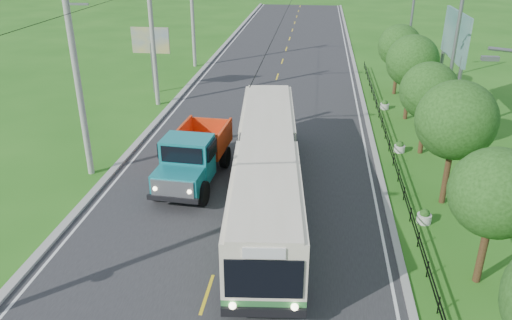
% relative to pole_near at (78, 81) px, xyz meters
% --- Properties ---
extents(ground, '(240.00, 240.00, 0.00)m').
position_rel_pole_near_xyz_m(ground, '(8.26, -9.00, -5.09)').
color(ground, '#246417').
rests_on(ground, ground).
extents(road, '(14.00, 120.00, 0.02)m').
position_rel_pole_near_xyz_m(road, '(8.26, 11.00, -5.08)').
color(road, '#28282B').
rests_on(road, ground).
extents(curb_left, '(0.40, 120.00, 0.15)m').
position_rel_pole_near_xyz_m(curb_left, '(1.06, 11.00, -5.02)').
color(curb_left, '#9E9E99').
rests_on(curb_left, ground).
extents(curb_right, '(0.30, 120.00, 0.10)m').
position_rel_pole_near_xyz_m(curb_right, '(15.41, 11.00, -5.04)').
color(curb_right, '#9E9E99').
rests_on(curb_right, ground).
extents(edge_line_left, '(0.12, 120.00, 0.00)m').
position_rel_pole_near_xyz_m(edge_line_left, '(1.61, 11.00, -5.07)').
color(edge_line_left, silver).
rests_on(edge_line_left, road).
extents(edge_line_right, '(0.12, 120.00, 0.00)m').
position_rel_pole_near_xyz_m(edge_line_right, '(14.91, 11.00, -5.07)').
color(edge_line_right, silver).
rests_on(edge_line_right, road).
extents(centre_dash, '(0.12, 2.20, 0.00)m').
position_rel_pole_near_xyz_m(centre_dash, '(8.26, -9.00, -5.07)').
color(centre_dash, yellow).
rests_on(centre_dash, road).
extents(railing_right, '(0.04, 40.00, 0.60)m').
position_rel_pole_near_xyz_m(railing_right, '(16.26, 5.00, -4.79)').
color(railing_right, black).
rests_on(railing_right, ground).
extents(pole_near, '(3.51, 0.32, 10.00)m').
position_rel_pole_near_xyz_m(pole_near, '(0.00, 0.00, 0.00)').
color(pole_near, gray).
rests_on(pole_near, ground).
extents(pole_mid, '(3.51, 0.32, 10.00)m').
position_rel_pole_near_xyz_m(pole_mid, '(0.00, 12.00, 0.00)').
color(pole_mid, gray).
rests_on(pole_mid, ground).
extents(pole_far, '(3.51, 0.32, 10.00)m').
position_rel_pole_near_xyz_m(pole_far, '(0.00, 24.00, 0.00)').
color(pole_far, gray).
rests_on(pole_far, ground).
extents(tree_second, '(3.18, 3.26, 5.30)m').
position_rel_pole_near_xyz_m(tree_second, '(18.12, -6.86, -1.57)').
color(tree_second, '#382314').
rests_on(tree_second, ground).
extents(tree_third, '(3.60, 3.62, 6.00)m').
position_rel_pole_near_xyz_m(tree_third, '(18.12, -0.86, -1.11)').
color(tree_third, '#382314').
rests_on(tree_third, ground).
extents(tree_fourth, '(3.24, 3.31, 5.40)m').
position_rel_pole_near_xyz_m(tree_fourth, '(18.12, 5.14, -1.51)').
color(tree_fourth, '#382314').
rests_on(tree_fourth, ground).
extents(tree_fifth, '(3.48, 3.52, 5.80)m').
position_rel_pole_near_xyz_m(tree_fifth, '(18.12, 11.14, -1.24)').
color(tree_fifth, '#382314').
rests_on(tree_fifth, ground).
extents(tree_back, '(3.30, 3.36, 5.50)m').
position_rel_pole_near_xyz_m(tree_back, '(18.12, 17.14, -1.44)').
color(tree_back, '#382314').
rests_on(tree_back, ground).
extents(streetlight_mid, '(3.02, 0.20, 9.07)m').
position_rel_pole_near_xyz_m(streetlight_mid, '(18.90, 5.00, -0.19)').
color(streetlight_mid, slate).
rests_on(streetlight_mid, ground).
extents(streetlight_far, '(3.02, 0.20, 9.07)m').
position_rel_pole_near_xyz_m(streetlight_far, '(18.90, 19.00, -0.19)').
color(streetlight_far, slate).
rests_on(streetlight_far, ground).
extents(planter_near, '(0.64, 0.64, 0.67)m').
position_rel_pole_near_xyz_m(planter_near, '(16.86, -3.00, -4.81)').
color(planter_near, silver).
rests_on(planter_near, ground).
extents(planter_mid, '(0.64, 0.64, 0.67)m').
position_rel_pole_near_xyz_m(planter_mid, '(16.86, 5.00, -4.81)').
color(planter_mid, silver).
rests_on(planter_mid, ground).
extents(planter_far, '(0.64, 0.64, 0.67)m').
position_rel_pole_near_xyz_m(planter_far, '(16.86, 13.00, -4.81)').
color(planter_far, silver).
rests_on(planter_far, ground).
extents(billboard_left, '(3.00, 0.20, 5.20)m').
position_rel_pole_near_xyz_m(billboard_left, '(-1.24, 15.00, -1.23)').
color(billboard_left, slate).
rests_on(billboard_left, ground).
extents(billboard_right, '(0.24, 6.00, 7.30)m').
position_rel_pole_near_xyz_m(billboard_right, '(20.56, 11.00, 0.25)').
color(billboard_right, slate).
rests_on(billboard_right, ground).
extents(bus, '(4.30, 17.22, 3.29)m').
position_rel_pole_near_xyz_m(bus, '(9.68, -2.04, -3.12)').
color(bus, '#307A39').
rests_on(bus, ground).
extents(dump_truck, '(2.98, 6.78, 2.78)m').
position_rel_pole_near_xyz_m(dump_truck, '(5.74, -0.23, -3.52)').
color(dump_truck, teal).
rests_on(dump_truck, ground).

